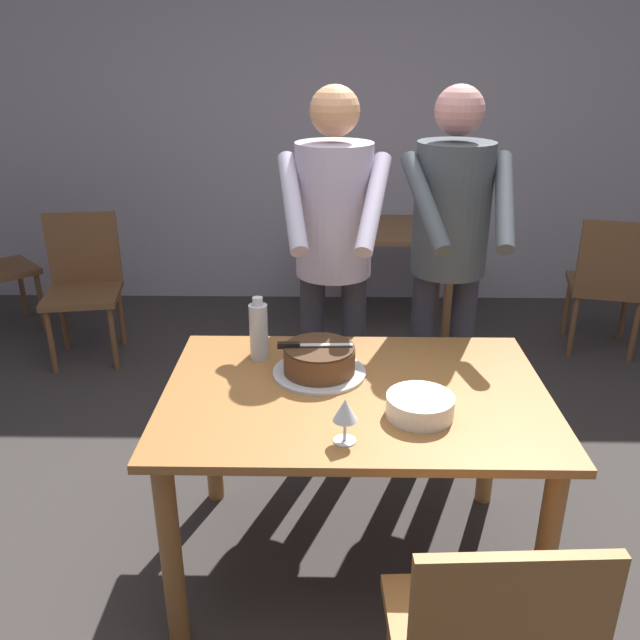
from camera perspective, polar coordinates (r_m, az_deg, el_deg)
ground_plane at (r=2.74m, az=2.75°, el=-20.03°), size 14.00×14.00×0.00m
back_wall at (r=5.00m, az=2.06°, el=16.89°), size 10.00×0.12×2.70m
main_dining_table at (r=2.35m, az=3.04°, el=-8.68°), size 1.33×0.91×0.75m
cake_on_platter at (r=2.38m, az=-0.06°, el=-3.59°), size 0.34×0.34×0.11m
cake_knife at (r=2.35m, az=-1.81°, el=-2.19°), size 0.27×0.03×0.02m
plate_stack at (r=2.15m, az=8.67°, el=-7.38°), size 0.22×0.22×0.07m
wine_glass_near at (r=1.97m, az=2.20°, el=-7.94°), size 0.08×0.08×0.14m
water_bottle at (r=2.48m, az=-5.34°, el=-0.96°), size 0.07×0.07×0.25m
person_cutting_cake at (r=2.79m, az=1.18°, el=6.45°), size 0.47×0.56×1.72m
person_standing_beside at (r=2.86m, az=11.19°, el=6.46°), size 0.47×0.56×1.72m
background_table at (r=4.48m, az=5.38°, el=6.02°), size 1.00×0.70×0.74m
background_chair_0 at (r=4.51m, az=23.76°, el=3.14°), size 0.53×0.53×0.90m
background_chair_1 at (r=4.37m, az=-19.85°, el=3.15°), size 0.51×0.51×0.90m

